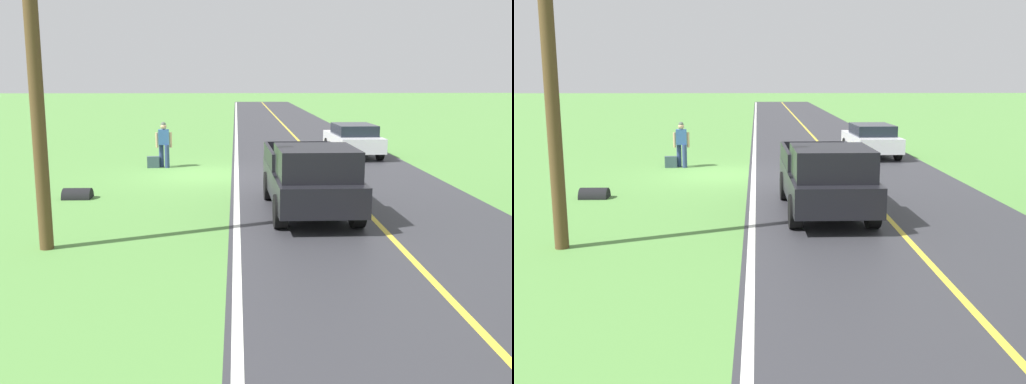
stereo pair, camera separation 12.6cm
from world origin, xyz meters
TOP-DOWN VIEW (x-y plane):
  - ground_plane at (0.00, 0.00)m, footprint 200.00×200.00m
  - road_surface at (-4.61, 0.00)m, footprint 7.13×120.00m
  - lane_edge_line at (-1.23, 0.00)m, footprint 0.16×117.60m
  - lane_centre_line at (-4.61, 0.00)m, footprint 0.14×117.60m
  - hitchhiker_walking at (1.55, -1.91)m, footprint 0.62×0.51m
  - suitcase_carried at (1.96, -1.79)m, footprint 0.48×0.24m
  - pickup_truck_passing at (-3.11, 6.20)m, footprint 2.19×5.44m
  - sedan_near_oncoming at (-6.35, -4.94)m, footprint 2.05×4.46m
  - utility_pole_roadside at (2.66, 9.16)m, footprint 0.28×0.28m
  - drainage_culvert at (3.36, 4.01)m, footprint 0.80×0.60m

SIDE VIEW (x-z plane):
  - ground_plane at x=0.00m, z-range 0.00..0.00m
  - drainage_culvert at x=3.36m, z-range -0.30..0.30m
  - road_surface at x=-4.61m, z-range 0.00..0.00m
  - lane_edge_line at x=-1.23m, z-range 0.00..0.01m
  - lane_centre_line at x=-4.61m, z-range 0.00..0.01m
  - suitcase_carried at x=1.96m, z-range 0.00..0.44m
  - sedan_near_oncoming at x=-6.35m, z-range 0.05..1.46m
  - pickup_truck_passing at x=-3.11m, z-range 0.06..1.88m
  - hitchhiker_walking at x=1.55m, z-range 0.11..1.85m
  - utility_pole_roadside at x=2.66m, z-range 0.00..8.67m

